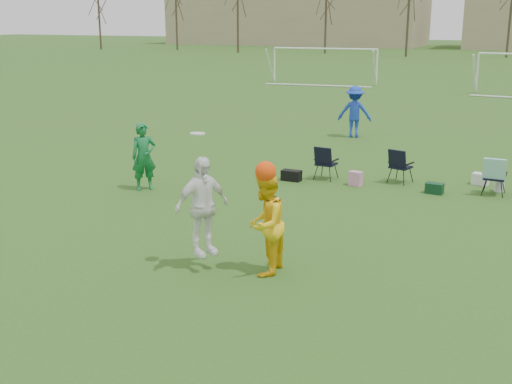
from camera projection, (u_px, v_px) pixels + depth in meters
The scene contains 7 objects.
ground at pixel (270, 284), 11.18m from camera, with size 260.00×260.00×0.00m, color #2F551A.
fielder_green_near at pixel (144, 157), 17.08m from camera, with size 0.66×0.43×1.80m, color #126831.
fielder_blue at pixel (355, 112), 24.65m from camera, with size 1.27×0.73×1.97m, color #183CBA.
center_contest at pixel (239, 215), 11.47m from camera, with size 1.96×1.34×2.54m.
sideline_setup at pixel (473, 170), 17.11m from camera, with size 8.12×2.04×1.87m.
goal_left at pixel (325, 56), 44.58m from camera, with size 7.39×0.76×2.46m.
tree_line at pixel (512, 12), 71.42m from camera, with size 110.28×3.28×11.40m.
Camera 1 is at (3.95, -9.58, 4.49)m, focal length 45.00 mm.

